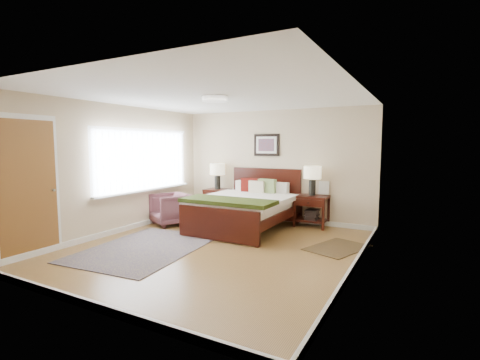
% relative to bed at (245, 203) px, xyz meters
% --- Properties ---
extents(floor, '(5.00, 5.00, 0.00)m').
position_rel_bed_xyz_m(floor, '(0.18, -1.43, -0.54)').
color(floor, olive).
rests_on(floor, ground).
extents(back_wall, '(4.50, 0.04, 2.50)m').
position_rel_bed_xyz_m(back_wall, '(0.18, 1.07, 0.71)').
color(back_wall, '#C6B48F').
rests_on(back_wall, ground).
extents(front_wall, '(4.50, 0.04, 2.50)m').
position_rel_bed_xyz_m(front_wall, '(0.18, -3.93, 0.71)').
color(front_wall, '#C6B48F').
rests_on(front_wall, ground).
extents(left_wall, '(0.04, 5.00, 2.50)m').
position_rel_bed_xyz_m(left_wall, '(-2.07, -1.43, 0.71)').
color(left_wall, '#C6B48F').
rests_on(left_wall, ground).
extents(right_wall, '(0.04, 5.00, 2.50)m').
position_rel_bed_xyz_m(right_wall, '(2.43, -1.43, 0.71)').
color(right_wall, '#C6B48F').
rests_on(right_wall, ground).
extents(ceiling, '(4.50, 5.00, 0.02)m').
position_rel_bed_xyz_m(ceiling, '(0.18, -1.43, 1.96)').
color(ceiling, white).
rests_on(ceiling, back_wall).
extents(window, '(0.11, 2.72, 1.32)m').
position_rel_bed_xyz_m(window, '(-2.01, -0.73, 0.84)').
color(window, silver).
rests_on(window, left_wall).
extents(door, '(0.06, 1.00, 2.18)m').
position_rel_bed_xyz_m(door, '(-2.05, -3.18, 0.53)').
color(door, silver).
rests_on(door, ground).
extents(ceil_fixture, '(0.44, 0.44, 0.08)m').
position_rel_bed_xyz_m(ceil_fixture, '(0.18, -1.43, 1.93)').
color(ceil_fixture, white).
rests_on(ceil_fixture, ceiling).
extents(bed, '(1.79, 2.17, 1.17)m').
position_rel_bed_xyz_m(bed, '(0.00, 0.00, 0.00)').
color(bed, black).
rests_on(bed, ground).
extents(wall_art, '(0.62, 0.05, 0.50)m').
position_rel_bed_xyz_m(wall_art, '(0.00, 1.04, 1.18)').
color(wall_art, black).
rests_on(wall_art, back_wall).
extents(nightstand_left, '(0.55, 0.50, 0.66)m').
position_rel_bed_xyz_m(nightstand_left, '(-1.20, 0.82, -0.01)').
color(nightstand_left, black).
rests_on(nightstand_left, ground).
extents(nightstand_right, '(0.67, 0.50, 0.66)m').
position_rel_bed_xyz_m(nightstand_right, '(1.14, 0.83, -0.14)').
color(nightstand_right, black).
rests_on(nightstand_right, ground).
extents(lamp_left, '(0.36, 0.36, 0.61)m').
position_rel_bed_xyz_m(lamp_left, '(-1.20, 0.84, 0.55)').
color(lamp_left, black).
rests_on(lamp_left, nightstand_left).
extents(lamp_right, '(0.36, 0.36, 0.61)m').
position_rel_bed_xyz_m(lamp_right, '(1.14, 0.84, 0.56)').
color(lamp_right, black).
rests_on(lamp_right, nightstand_right).
extents(armchair, '(0.98, 0.99, 0.68)m').
position_rel_bed_xyz_m(armchair, '(-1.62, -0.43, -0.20)').
color(armchair, brown).
rests_on(armchair, ground).
extents(rug_persian, '(1.87, 2.49, 0.01)m').
position_rel_bed_xyz_m(rug_persian, '(-0.84, -2.01, -0.53)').
color(rug_persian, '#0F0D44').
rests_on(rug_persian, ground).
extents(rug_navy, '(1.02, 1.24, 0.01)m').
position_rel_bed_xyz_m(rug_navy, '(1.98, -0.47, -0.53)').
color(rug_navy, black).
rests_on(rug_navy, ground).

